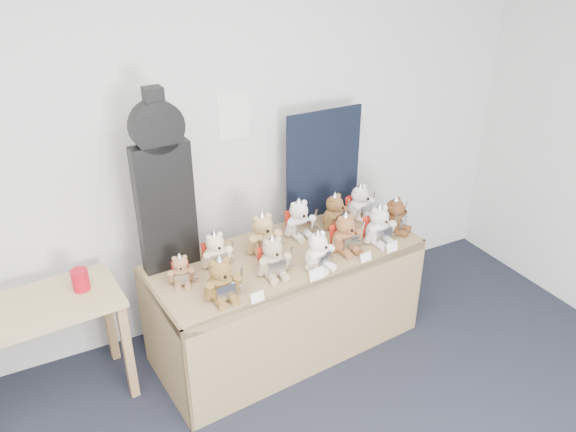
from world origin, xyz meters
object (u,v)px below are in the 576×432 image
guitar_case (163,185)px  teddy_front_far_right (379,226)px  teddy_front_centre (318,252)px  teddy_front_right (345,234)px  teddy_back_centre_right (299,220)px  teddy_front_left (273,258)px  teddy_back_end (360,204)px  display_table (292,279)px  red_cup (80,280)px  teddy_back_right (335,213)px  side_table (43,322)px  teddy_back_left (216,252)px  teddy_front_end (396,217)px  teddy_back_far_left (181,271)px  teddy_front_far_left (221,281)px  teddy_back_centre_left (263,236)px

guitar_case → teddy_front_far_right: bearing=-19.2°
guitar_case → teddy_front_centre: 0.98m
teddy_front_right → teddy_back_centre_right: teddy_front_right is taller
teddy_front_left → teddy_back_end: same height
display_table → red_cup: 1.25m
teddy_front_right → teddy_back_right: (0.10, 0.29, -0.00)m
side_table → teddy_back_left: size_ratio=3.40×
guitar_case → teddy_front_end: size_ratio=3.93×
teddy_front_centre → teddy_back_centre_right: (0.08, 0.39, 0.01)m
guitar_case → teddy_back_right: size_ratio=3.95×
teddy_back_far_left → teddy_front_far_left: bearing=-44.9°
teddy_front_far_right → display_table: bearing=169.8°
guitar_case → teddy_front_far_left: bearing=-76.3°
guitar_case → teddy_back_right: guitar_case is taller
display_table → teddy_front_end: teddy_front_end is taller
teddy_back_centre_right → teddy_back_right: (0.26, -0.01, -0.00)m
teddy_front_far_left → teddy_back_centre_left: size_ratio=0.94×
teddy_front_end → teddy_back_right: size_ratio=1.00×
red_cup → teddy_back_right: teddy_back_right is taller
red_cup → teddy_back_centre_left: teddy_back_centre_left is taller
teddy_front_end → teddy_back_centre_right: 0.64m
teddy_front_left → teddy_back_centre_left: 0.25m
teddy_back_left → teddy_front_centre: bearing=-32.3°
teddy_front_right → teddy_front_far_right: teddy_front_far_right is taller
teddy_front_right → teddy_back_far_left: 1.03m
teddy_front_far_left → teddy_front_end: teddy_front_far_left is taller
teddy_front_end → teddy_back_far_left: teddy_front_end is taller
side_table → teddy_front_end: 2.23m
display_table → teddy_front_centre: (0.09, -0.16, 0.26)m
display_table → teddy_back_centre_left: size_ratio=5.80×
teddy_front_centre → teddy_front_far_right: bearing=-7.7°
side_table → teddy_front_far_right: (2.02, -0.30, 0.25)m
side_table → teddy_back_left: bearing=-10.7°
guitar_case → teddy_front_left: 0.75m
teddy_front_centre → teddy_back_end: teddy_back_end is taller
teddy_back_centre_left → teddy_back_far_left: size_ratio=1.46×
teddy_front_left → teddy_back_centre_right: teddy_back_centre_right is taller
teddy_front_far_left → teddy_back_end: (1.19, 0.45, -0.00)m
guitar_case → red_cup: bearing=175.8°
side_table → teddy_back_end: (2.10, 0.03, 0.24)m
teddy_back_left → teddy_back_right: size_ratio=0.94×
guitar_case → teddy_back_centre_left: guitar_case is taller
teddy_front_far_right → teddy_back_centre_left: teddy_back_centre_left is taller
teddy_front_centre → teddy_back_far_left: (-0.78, 0.21, -0.02)m
teddy_back_left → teddy_back_centre_right: bearing=5.6°
teddy_back_centre_right → teddy_front_centre: bearing=-102.9°
teddy_back_centre_left → teddy_back_end: bearing=6.6°
side_table → teddy_front_centre: teddy_front_centre is taller
teddy_front_centre → teddy_front_right: size_ratio=0.94×
guitar_case → teddy_back_left: bearing=-34.8°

